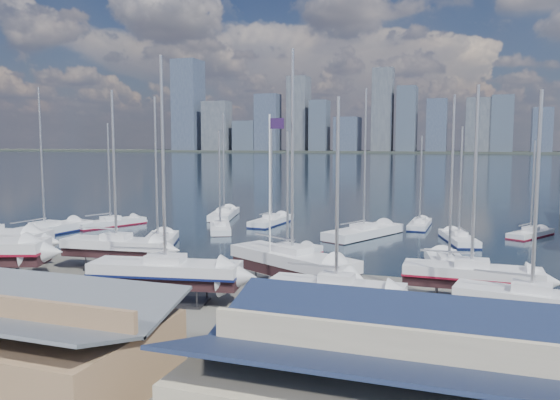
% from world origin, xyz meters
% --- Properties ---
extents(ground, '(1400.00, 1400.00, 0.00)m').
position_xyz_m(ground, '(0.00, -10.00, 0.00)').
color(ground, '#605E59').
rests_on(ground, ground).
extents(water, '(1400.00, 600.00, 0.40)m').
position_xyz_m(water, '(0.00, 300.00, -0.15)').
color(water, '#182438').
rests_on(water, ground).
extents(far_shore, '(1400.00, 80.00, 2.20)m').
position_xyz_m(far_shore, '(0.00, 560.00, 1.10)').
color(far_shore, '#2D332D').
rests_on(far_shore, ground).
extents(skyline, '(639.14, 43.80, 107.69)m').
position_xyz_m(skyline, '(-7.83, 553.76, 39.09)').
color(skyline, '#475166').
rests_on(skyline, far_shore).
extents(shed_grey, '(12.60, 8.40, 4.17)m').
position_xyz_m(shed_grey, '(0.00, -26.00, 2.15)').
color(shed_grey, '#8C6B4C').
rests_on(shed_grey, ground).
extents(shed_blue, '(13.65, 9.45, 4.71)m').
position_xyz_m(shed_blue, '(16.00, -26.00, 2.42)').
color(shed_blue, '#BFB293').
rests_on(shed_blue, ground).
extents(sailboat_cradle_2, '(9.68, 3.62, 15.47)m').
position_xyz_m(sailboat_cradle_2, '(-10.05, -5.30, 2.05)').
color(sailboat_cradle_2, '#2D2D33').
rests_on(sailboat_cradle_2, ground).
extents(sailboat_cradle_3, '(10.79, 4.71, 16.80)m').
position_xyz_m(sailboat_cradle_3, '(-0.85, -12.53, 2.11)').
color(sailboat_cradle_3, '#2D2D33').
rests_on(sailboat_cradle_3, ground).
extents(sailboat_cradle_4, '(11.10, 7.85, 17.72)m').
position_xyz_m(sailboat_cradle_4, '(6.52, -6.90, 2.16)').
color(sailboat_cradle_4, '#2D2D33').
rests_on(sailboat_cradle_4, ground).
extents(sailboat_cradle_5, '(8.45, 2.50, 13.77)m').
position_xyz_m(sailboat_cradle_5, '(11.24, -12.66, 1.96)').
color(sailboat_cradle_5, '#2D2D33').
rests_on(sailboat_cradle_5, ground).
extents(sailboat_cradle_6, '(9.14, 2.59, 14.85)m').
position_xyz_m(sailboat_cradle_6, '(19.10, -5.98, 2.01)').
color(sailboat_cradle_6, '#2D2D33').
rests_on(sailboat_cradle_6, ground).
extents(sailboat_cradle_7, '(8.71, 3.69, 13.95)m').
position_xyz_m(sailboat_cradle_7, '(22.35, -11.21, 1.97)').
color(sailboat_cradle_7, '#2D2D33').
rests_on(sailboat_cradle_7, ground).
extents(sailboat_moored_0, '(4.94, 12.58, 18.31)m').
position_xyz_m(sailboat_moored_0, '(-29.26, 7.12, 0.31)').
color(sailboat_moored_0, black).
rests_on(sailboat_moored_0, water).
extents(sailboat_moored_1, '(6.06, 9.78, 14.18)m').
position_xyz_m(sailboat_moored_1, '(-25.89, 15.31, 0.31)').
color(sailboat_moored_1, black).
rests_on(sailboat_moored_1, water).
extents(sailboat_moored_2, '(5.59, 11.03, 16.04)m').
position_xyz_m(sailboat_moored_2, '(-15.32, 28.00, 0.32)').
color(sailboat_moored_2, black).
rests_on(sailboat_moored_2, water).
extents(sailboat_moored_3, '(7.07, 11.35, 16.45)m').
position_xyz_m(sailboat_moored_3, '(-11.94, 4.35, 0.31)').
color(sailboat_moored_3, black).
rests_on(sailboat_moored_3, water).
extents(sailboat_moored_4, '(6.05, 8.83, 13.09)m').
position_xyz_m(sailboat_moored_4, '(-10.45, 16.38, 0.32)').
color(sailboat_moored_4, black).
rests_on(sailboat_moored_4, water).
extents(sailboat_moored_5, '(3.44, 9.88, 14.50)m').
position_xyz_m(sailboat_moored_5, '(-6.41, 24.03, 0.31)').
color(sailboat_moored_5, black).
rests_on(sailboat_moored_5, water).
extents(sailboat_moored_6, '(5.28, 8.74, 12.65)m').
position_xyz_m(sailboat_moored_6, '(2.54, 4.00, 0.31)').
color(sailboat_moored_6, black).
rests_on(sailboat_moored_6, water).
extents(sailboat_moored_7, '(8.00, 12.28, 18.07)m').
position_xyz_m(sailboat_moored_7, '(7.27, 18.16, 0.33)').
color(sailboat_moored_7, black).
rests_on(sailboat_moored_7, water).
extents(sailboat_moored_8, '(2.57, 8.41, 12.48)m').
position_xyz_m(sailboat_moored_8, '(12.84, 27.61, 0.31)').
color(sailboat_moored_8, black).
rests_on(sailboat_moored_8, water).
extents(sailboat_moored_9, '(4.91, 10.79, 15.73)m').
position_xyz_m(sailboat_moored_9, '(17.35, 3.47, 0.32)').
color(sailboat_moored_9, black).
rests_on(sailboat_moored_9, water).
extents(sailboat_moored_10, '(4.83, 9.30, 13.39)m').
position_xyz_m(sailboat_moored_10, '(17.86, 18.19, 0.31)').
color(sailboat_moored_10, black).
rests_on(sailboat_moored_10, water).
extents(sailboat_moored_11, '(5.88, 7.95, 11.82)m').
position_xyz_m(sailboat_moored_11, '(25.78, 24.66, 0.31)').
color(sailboat_moored_11, black).
rests_on(sailboat_moored_11, water).
extents(car_b, '(4.82, 2.78, 1.50)m').
position_xyz_m(car_b, '(-7.71, -18.72, 0.75)').
color(car_b, gray).
rests_on(car_b, ground).
extents(car_c, '(3.49, 5.30, 1.35)m').
position_xyz_m(car_c, '(-2.33, -20.48, 0.68)').
color(car_c, gray).
rests_on(car_c, ground).
extents(car_d, '(4.04, 5.74, 1.54)m').
position_xyz_m(car_d, '(12.68, -21.83, 0.77)').
color(car_d, gray).
rests_on(car_d, ground).
extents(flagpole, '(1.15, 0.12, 13.07)m').
position_xyz_m(flagpole, '(5.05, -7.44, 7.60)').
color(flagpole, white).
rests_on(flagpole, ground).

